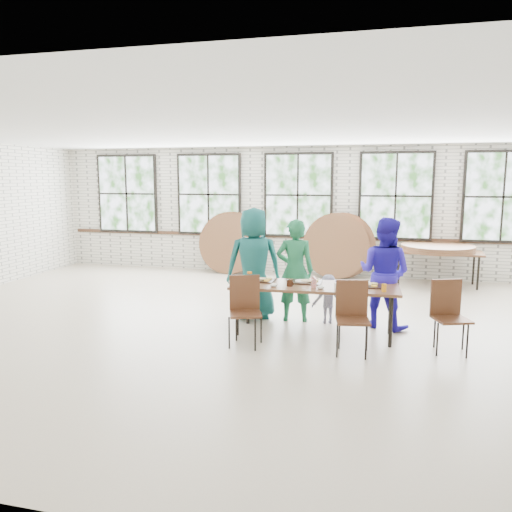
{
  "coord_description": "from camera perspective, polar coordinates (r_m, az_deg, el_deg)",
  "views": [
    {
      "loc": [
        1.9,
        -7.17,
        2.28
      ],
      "look_at": [
        0.0,
        0.4,
        1.05
      ],
      "focal_mm": 35.0,
      "sensor_mm": 36.0,
      "label": 1
    }
  ],
  "objects": [
    {
      "name": "chair_near_left",
      "position": [
        6.87,
        -1.27,
        -5.55
      ],
      "size": [
        0.53,
        0.52,
        0.95
      ],
      "rotation": [
        0.0,
        0.0,
        0.33
      ],
      "color": "#512E1B",
      "rests_on": "ground"
    },
    {
      "name": "dining_table",
      "position": [
        7.28,
        6.68,
        -3.72
      ],
      "size": [
        2.43,
        0.9,
        0.74
      ],
      "rotation": [
        0.0,
        0.0,
        0.04
      ],
      "color": "brown",
      "rests_on": "ground"
    },
    {
      "name": "storage_table",
      "position": [
        11.25,
        20.02,
        0.26
      ],
      "size": [
        1.84,
        0.86,
        0.74
      ],
      "rotation": [
        0.0,
        0.0,
        -0.06
      ],
      "color": "brown",
      "rests_on": "ground"
    },
    {
      "name": "adult_teal",
      "position": [
        8.07,
        -0.25,
        -0.85
      ],
      "size": [
        1.03,
        0.84,
        1.81
      ],
      "primitive_type": "imported",
      "rotation": [
        0.0,
        0.0,
        3.48
      ],
      "color": "#1C6A65",
      "rests_on": "ground"
    },
    {
      "name": "toddler",
      "position": [
        7.97,
        8.22,
        -4.88
      ],
      "size": [
        0.55,
        0.39,
        0.78
      ],
      "primitive_type": "imported",
      "rotation": [
        0.0,
        0.0,
        3.35
      ],
      "color": "#161646",
      "rests_on": "ground"
    },
    {
      "name": "room",
      "position": [
        11.77,
        4.82,
        6.71
      ],
      "size": [
        12.0,
        12.0,
        12.0
      ],
      "color": "#BAA994",
      "rests_on": "ground"
    },
    {
      "name": "chair_spare",
      "position": [
        7.08,
        21.14,
        -5.73
      ],
      "size": [
        0.53,
        0.52,
        0.95
      ],
      "rotation": [
        0.0,
        0.0,
        0.34
      ],
      "color": "#512E1B",
      "rests_on": "ground"
    },
    {
      "name": "adult_green",
      "position": [
        7.94,
        4.47,
        -1.66
      ],
      "size": [
        0.65,
        0.48,
        1.64
      ],
      "primitive_type": "imported",
      "rotation": [
        0.0,
        0.0,
        3.3
      ],
      "color": "#1D6C42",
      "rests_on": "ground"
    },
    {
      "name": "adult_blue",
      "position": [
        7.83,
        14.45,
        -1.88
      ],
      "size": [
        1.02,
        0.93,
        1.69
      ],
      "primitive_type": "imported",
      "rotation": [
        0.0,
        0.0,
        2.71
      ],
      "color": "#271ABB",
      "rests_on": "ground"
    },
    {
      "name": "tabletop_clutter",
      "position": [
        7.24,
        7.18,
        -3.19
      ],
      "size": [
        2.06,
        0.61,
        0.11
      ],
      "color": "black",
      "rests_on": "dining_table"
    },
    {
      "name": "round_tops_leaning",
      "position": [
        11.66,
        3.13,
        1.32
      ],
      "size": [
        4.17,
        0.47,
        1.5
      ],
      "color": "brown",
      "rests_on": "ground"
    },
    {
      "name": "chair_near_right",
      "position": [
        6.68,
        10.94,
        -6.15
      ],
      "size": [
        0.48,
        0.47,
        0.95
      ],
      "rotation": [
        0.0,
        0.0,
        0.17
      ],
      "color": "#512E1B",
      "rests_on": "ground"
    },
    {
      "name": "round_tops_stacked",
      "position": [
        11.24,
        20.05,
        0.86
      ],
      "size": [
        1.5,
        1.5,
        0.13
      ],
      "color": "brown",
      "rests_on": "storage_table"
    }
  ]
}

